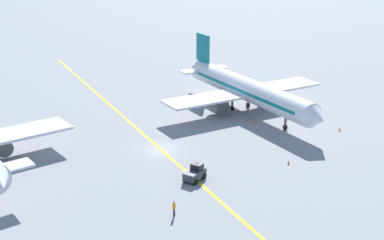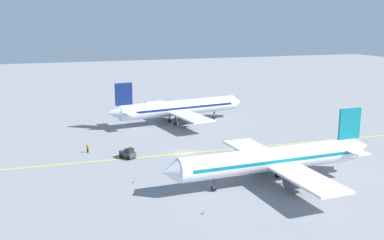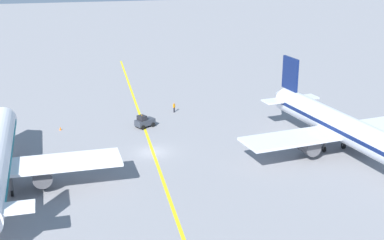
{
  "view_description": "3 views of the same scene",
  "coord_description": "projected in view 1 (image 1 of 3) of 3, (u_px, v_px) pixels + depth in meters",
  "views": [
    {
      "loc": [
        -27.97,
        -60.81,
        27.82
      ],
      "look_at": [
        3.57,
        -2.36,
        4.34
      ],
      "focal_mm": 50.0,
      "sensor_mm": 36.0,
      "label": 1
    },
    {
      "loc": [
        76.16,
        -25.23,
        24.17
      ],
      "look_at": [
        -5.9,
        3.58,
        4.87
      ],
      "focal_mm": 42.0,
      "sensor_mm": 36.0,
      "label": 2
    },
    {
      "loc": [
        10.41,
        66.89,
        26.99
      ],
      "look_at": [
        -5.74,
        -1.18,
        3.77
      ],
      "focal_mm": 50.0,
      "sensor_mm": 36.0,
      "label": 3
    }
  ],
  "objects": [
    {
      "name": "baggage_tug_dark",
      "position": [
        195.0,
        173.0,
        63.04
      ],
      "size": [
        3.35,
        2.82,
        2.11
      ],
      "color": "#333842",
      "rests_on": "ground"
    },
    {
      "name": "airplane_adjacent_stand",
      "position": [
        246.0,
        90.0,
        86.27
      ],
      "size": [
        28.15,
        35.49,
        10.6
      ],
      "color": "white",
      "rests_on": "ground"
    },
    {
      "name": "ground_plane",
      "position": [
        161.0,
        149.0,
        72.25
      ],
      "size": [
        400.0,
        400.0,
        0.0
      ],
      "primitive_type": "plane",
      "color": "gray"
    },
    {
      "name": "apron_yellow_centreline",
      "position": [
        161.0,
        149.0,
        72.25
      ],
      "size": [
        4.59,
        119.94,
        0.01
      ],
      "primitive_type": "cube",
      "rotation": [
        0.0,
        0.0,
        -0.03
      ],
      "color": "yellow",
      "rests_on": "ground"
    },
    {
      "name": "traffic_cone_near_nose",
      "position": [
        254.0,
        121.0,
        82.06
      ],
      "size": [
        0.32,
        0.32,
        0.55
      ],
      "primitive_type": "cone",
      "color": "orange",
      "rests_on": "ground"
    },
    {
      "name": "ground_crew_worker",
      "position": [
        174.0,
        208.0,
        55.03
      ],
      "size": [
        0.43,
        0.45,
        1.68
      ],
      "color": "#23232D",
      "rests_on": "ground"
    },
    {
      "name": "traffic_cone_by_wingtip",
      "position": [
        340.0,
        129.0,
        78.84
      ],
      "size": [
        0.32,
        0.32,
        0.55
      ],
      "primitive_type": "cone",
      "color": "orange",
      "rests_on": "ground"
    },
    {
      "name": "traffic_cone_mid_apron",
      "position": [
        289.0,
        162.0,
        67.58
      ],
      "size": [
        0.32,
        0.32,
        0.55
      ],
      "primitive_type": "cone",
      "color": "orange",
      "rests_on": "ground"
    }
  ]
}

